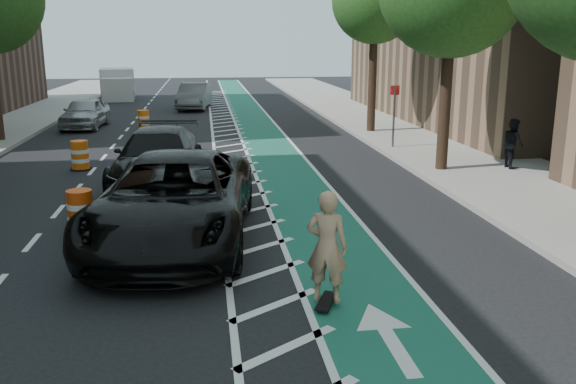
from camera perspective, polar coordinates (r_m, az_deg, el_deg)
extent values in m
plane|color=black|center=(11.17, -9.81, -7.91)|extent=(120.00, 120.00, 0.00)
cube|color=#164F47|center=(20.93, -0.72, 2.66)|extent=(2.00, 90.00, 0.01)
cube|color=silver|center=(20.80, -4.83, 2.54)|extent=(1.40, 90.00, 0.01)
cube|color=gray|center=(22.63, 15.86, 3.17)|extent=(5.00, 90.00, 0.15)
cube|color=gray|center=(21.77, 9.93, 3.10)|extent=(0.12, 90.00, 0.16)
cylinder|color=#382619|center=(19.90, 14.29, 8.03)|extent=(0.36, 0.36, 4.40)
cylinder|color=#382619|center=(27.45, 8.03, 9.87)|extent=(0.36, 0.36, 4.40)
sphere|color=#214517|center=(27.43, 8.30, 17.39)|extent=(4.20, 4.20, 4.20)
cylinder|color=#4C4C4C|center=(23.65, 9.86, 6.71)|extent=(0.08, 0.08, 2.40)
cube|color=red|center=(23.54, 9.98, 9.36)|extent=(0.35, 0.02, 0.35)
cube|color=black|center=(9.89, 3.58, -10.15)|extent=(0.50, 0.78, 0.03)
cylinder|color=black|center=(10.16, 3.45, -9.84)|extent=(0.05, 0.07, 0.06)
cylinder|color=black|center=(10.13, 4.33, -9.92)|extent=(0.05, 0.07, 0.06)
cylinder|color=black|center=(9.71, 2.79, -11.00)|extent=(0.05, 0.07, 0.06)
cylinder|color=black|center=(9.68, 3.71, -11.10)|extent=(0.05, 0.07, 0.06)
imported|color=tan|center=(9.55, 3.67, -5.12)|extent=(0.78, 0.66, 1.81)
imported|color=black|center=(12.87, -10.62, -0.71)|extent=(3.77, 6.87, 1.82)
imported|color=black|center=(18.22, -12.08, 3.19)|extent=(2.71, 5.70, 1.60)
imported|color=#A7A9AD|center=(31.17, -18.45, 7.06)|extent=(2.01, 4.40, 1.46)
imported|color=slate|center=(38.25, -8.76, 8.85)|extent=(2.25, 4.91, 1.56)
imported|color=black|center=(20.75, 20.29, 4.31)|extent=(0.61, 0.78, 1.58)
cube|color=silver|center=(46.75, -15.68, 9.77)|extent=(2.75, 3.66, 2.12)
cube|color=silver|center=(44.22, -15.66, 9.21)|extent=(2.32, 1.95, 1.59)
cylinder|color=black|center=(43.85, -16.89, 8.53)|extent=(0.36, 0.77, 0.74)
cylinder|color=black|center=(43.84, -14.37, 8.69)|extent=(0.36, 0.77, 0.74)
cylinder|color=black|center=(47.66, -16.78, 8.93)|extent=(0.36, 0.77, 0.74)
cylinder|color=black|center=(47.64, -14.46, 9.08)|extent=(0.36, 0.77, 0.74)
cylinder|color=#D9450B|center=(14.13, -18.85, -1.74)|extent=(0.55, 0.55, 0.96)
cylinder|color=silver|center=(14.17, -18.80, -2.36)|extent=(0.56, 0.56, 0.13)
cylinder|color=silver|center=(14.09, -18.89, -1.20)|extent=(0.56, 0.56, 0.13)
cylinder|color=black|center=(14.26, -18.70, -3.50)|extent=(0.70, 0.70, 0.04)
cylinder|color=#E85A0C|center=(21.02, -18.88, 3.27)|extent=(0.55, 0.55, 0.96)
cylinder|color=silver|center=(21.05, -18.85, 2.84)|extent=(0.56, 0.56, 0.13)
cylinder|color=silver|center=(21.00, -18.91, 3.64)|extent=(0.56, 0.56, 0.13)
cylinder|color=black|center=(21.11, -18.78, 2.05)|extent=(0.70, 0.70, 0.04)
cylinder|color=orange|center=(29.73, -13.37, 6.57)|extent=(0.54, 0.54, 0.93)
cylinder|color=silver|center=(29.75, -13.36, 6.28)|extent=(0.55, 0.55, 0.12)
cylinder|color=silver|center=(29.71, -13.39, 6.83)|extent=(0.55, 0.55, 0.12)
cylinder|color=black|center=(29.79, -13.32, 5.73)|extent=(0.68, 0.68, 0.04)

